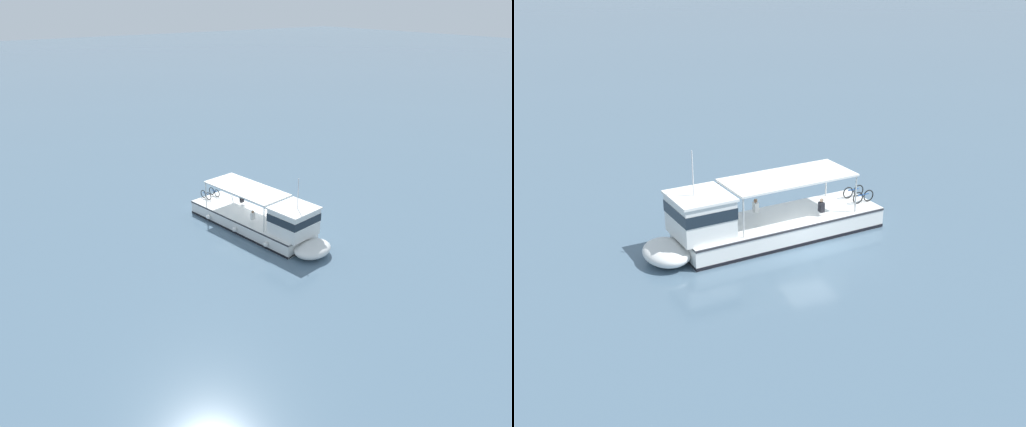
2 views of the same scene
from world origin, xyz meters
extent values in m
plane|color=slate|center=(0.00, 0.00, 0.00)|extent=(400.00, 400.00, 0.00)
cube|color=white|center=(1.84, 0.81, 0.55)|extent=(4.64, 11.14, 1.10)
ellipsoid|color=white|center=(1.00, 6.96, 0.55)|extent=(3.22, 2.58, 1.01)
cube|color=black|center=(1.84, 0.81, 0.10)|extent=(4.68, 11.14, 0.16)
cube|color=#2D2D33|center=(1.84, 0.81, 1.02)|extent=(4.70, 11.14, 0.10)
cube|color=white|center=(1.24, 5.17, 2.05)|extent=(3.05, 2.95, 1.90)
cube|color=#19232D|center=(1.24, 5.17, 2.38)|extent=(3.12, 2.99, 0.56)
cube|color=white|center=(1.24, 5.17, 3.06)|extent=(3.23, 3.13, 0.12)
cube|color=white|center=(1.91, 0.37, 3.15)|extent=(3.83, 7.04, 0.10)
cylinder|color=silver|center=(0.12, 3.40, 2.10)|extent=(0.08, 0.08, 2.00)
cylinder|color=silver|center=(2.81, 3.77, 2.10)|extent=(0.08, 0.08, 2.00)
cylinder|color=silver|center=(1.00, -3.04, 2.10)|extent=(0.08, 0.08, 2.00)
cylinder|color=silver|center=(3.70, -2.67, 2.10)|extent=(0.08, 0.08, 2.00)
cylinder|color=silver|center=(1.20, 5.47, 4.22)|extent=(0.06, 0.06, 2.20)
sphere|color=white|center=(3.14, 4.43, 0.50)|extent=(0.36, 0.36, 0.36)
sphere|color=white|center=(3.59, 1.16, 0.50)|extent=(0.36, 0.36, 0.36)
sphere|color=white|center=(4.02, -1.91, 0.50)|extent=(0.36, 0.36, 0.36)
torus|color=black|center=(2.02, -3.75, 1.43)|extent=(0.15, 0.66, 0.66)
torus|color=black|center=(2.11, -4.45, 1.43)|extent=(0.15, 0.66, 0.66)
cylinder|color=#1E478C|center=(2.07, -4.10, 1.55)|extent=(0.15, 0.70, 0.06)
torus|color=black|center=(2.91, -3.63, 1.43)|extent=(0.15, 0.66, 0.66)
torus|color=black|center=(3.01, -4.32, 1.43)|extent=(0.15, 0.66, 0.66)
cylinder|color=#1E478C|center=(2.96, -3.98, 1.55)|extent=(0.15, 0.70, 0.06)
cube|color=black|center=(1.24, -1.21, 1.56)|extent=(0.35, 0.26, 0.52)
sphere|color=tan|center=(1.24, -1.21, 1.93)|extent=(0.20, 0.20, 0.20)
cube|color=white|center=(2.44, 1.93, 1.56)|extent=(0.35, 0.26, 0.52)
sphere|color=#9E7051|center=(2.44, 1.93, 1.93)|extent=(0.20, 0.20, 0.20)
camera|label=1|loc=(21.14, 27.69, 16.37)|focal=33.19mm
camera|label=2|loc=(-27.14, 12.84, 14.16)|focal=46.69mm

